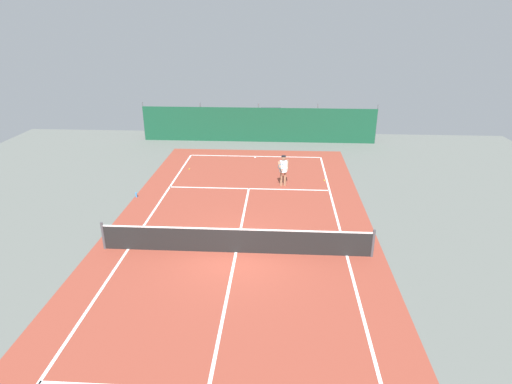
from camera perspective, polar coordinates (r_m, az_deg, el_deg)
ground_plane at (r=16.13m, az=-2.69°, el=-8.07°), size 36.00×36.00×0.00m
court_surface at (r=16.13m, az=-2.69°, el=-8.06°), size 11.02×26.60×0.01m
tennis_net at (r=15.88m, az=-2.72°, el=-6.48°), size 10.12×0.10×1.10m
back_fence at (r=30.67m, az=0.36°, el=8.20°), size 16.30×0.98×2.70m
tennis_player at (r=21.95m, az=3.67°, el=3.15°), size 0.57×0.82×1.64m
tennis_ball_near_player at (r=24.95m, az=-8.91°, el=3.05°), size 0.07×0.07×0.07m
tennis_ball_midcourt at (r=23.23m, az=9.13°, el=1.56°), size 0.07×0.07×0.07m
parked_car at (r=32.97m, az=2.04°, el=9.50°), size 2.23×4.31×1.68m
water_bottle at (r=21.61m, az=-15.71°, el=-0.38°), size 0.08×0.08×0.24m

